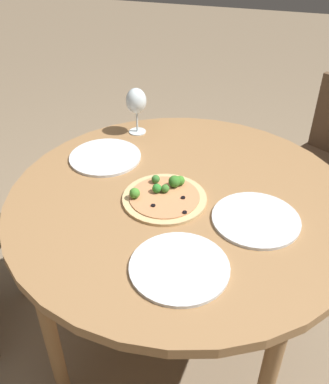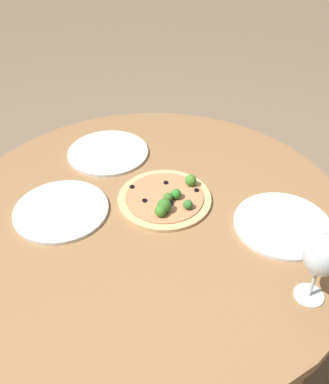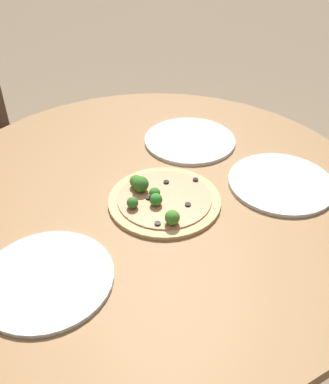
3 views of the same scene
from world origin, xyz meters
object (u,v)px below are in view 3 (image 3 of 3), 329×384
Objects in this scene: pizza at (162,199)px; plate_near at (190,140)px; plate_far at (46,279)px; plate_side at (281,183)px.

plate_near is (-0.03, -0.29, -0.01)m from pizza.
pizza reaches higher than plate_far.
plate_near is 0.30m from plate_side.
plate_near is at bearing -33.88° from plate_side.
pizza is 1.02× the size of plate_side.
pizza is 1.02× the size of plate_near.
plate_far is 0.98× the size of plate_side.
plate_far is at bearing 70.09° from plate_near.
plate_near and plate_side have the same top height.
plate_far is (0.18, 0.28, -0.01)m from pizza.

